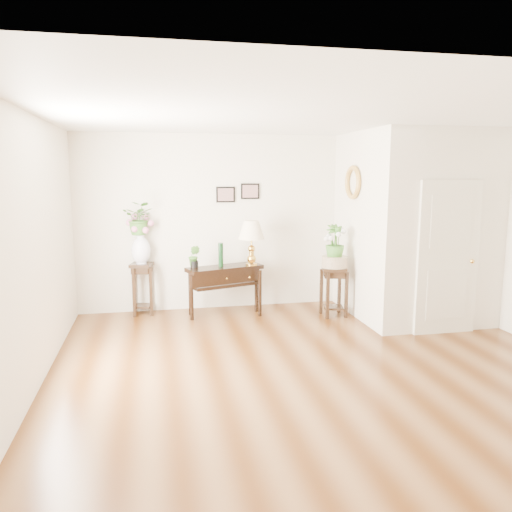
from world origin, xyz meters
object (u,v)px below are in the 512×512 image
object	(u,v)px
plant_stand_a	(142,289)
plant_stand_b	(334,292)
table_lamp	(251,243)
console_table	(225,291)

from	to	relation	value
plant_stand_a	plant_stand_b	xyz separation A→B (m)	(2.90, -0.68, -0.02)
plant_stand_a	table_lamp	bearing A→B (deg)	-11.45
table_lamp	plant_stand_b	size ratio (longest dim) A/B	0.92
console_table	plant_stand_b	size ratio (longest dim) A/B	1.53
table_lamp	plant_stand_a	size ratio (longest dim) A/B	0.87
table_lamp	plant_stand_b	world-z (taller)	table_lamp
console_table	plant_stand_a	distance (m)	1.29
console_table	plant_stand_b	distance (m)	1.68
console_table	plant_stand_a	xyz separation A→B (m)	(-1.25, 0.34, 0.02)
table_lamp	plant_stand_a	distance (m)	1.85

